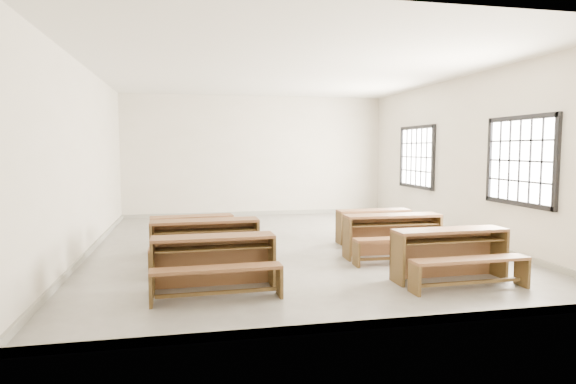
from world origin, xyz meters
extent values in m
plane|color=gray|center=(0.00, 0.00, 0.00)|extent=(8.50, 8.50, 0.00)
cube|color=silver|center=(0.00, 0.00, 3.18)|extent=(7.00, 8.50, 0.05)
cube|color=beige|center=(0.00, 4.22, 1.60)|extent=(7.00, 0.05, 3.20)
cube|color=beige|center=(0.00, -4.22, 1.60)|extent=(7.00, 0.05, 3.20)
cube|color=beige|center=(-3.48, 0.00, 1.60)|extent=(0.05, 8.50, 3.20)
cube|color=beige|center=(3.48, 0.00, 1.60)|extent=(0.05, 8.50, 3.20)
cube|color=gray|center=(0.00, 4.23, 0.05)|extent=(7.00, 0.04, 0.10)
cube|color=gray|center=(0.00, -4.23, 0.05)|extent=(7.00, 0.04, 0.10)
cube|color=gray|center=(-3.48, 0.00, 0.05)|extent=(0.04, 8.50, 0.10)
cube|color=gray|center=(3.48, 0.00, 0.05)|extent=(0.04, 8.50, 0.10)
cube|color=white|center=(3.47, -1.80, 1.60)|extent=(0.02, 1.50, 1.30)
cube|color=black|center=(3.45, -1.80, 2.29)|extent=(0.06, 1.62, 0.08)
cube|color=black|center=(3.45, -1.80, 0.91)|extent=(0.06, 1.62, 0.08)
cube|color=black|center=(3.45, -2.59, 1.60)|extent=(0.06, 0.08, 1.46)
cube|color=black|center=(3.45, -1.01, 1.60)|extent=(0.06, 0.08, 1.46)
cube|color=white|center=(3.47, 1.80, 1.60)|extent=(0.02, 1.50, 1.30)
cube|color=black|center=(3.45, 1.80, 2.29)|extent=(0.06, 1.62, 0.08)
cube|color=black|center=(3.45, 1.80, 0.91)|extent=(0.06, 1.62, 0.08)
cube|color=black|center=(3.45, 1.01, 1.60)|extent=(0.06, 0.08, 1.46)
cube|color=black|center=(3.45, 2.59, 1.60)|extent=(0.06, 0.08, 1.46)
cube|color=brown|center=(-1.50, -2.56, 0.68)|extent=(1.56, 0.43, 0.04)
cube|color=brown|center=(-1.50, -2.38, 0.33)|extent=(1.55, 0.08, 0.66)
cube|color=#493419|center=(-2.25, -2.58, 0.33)|extent=(0.05, 0.39, 0.66)
cube|color=#493419|center=(-0.74, -2.53, 0.33)|extent=(0.05, 0.39, 0.66)
cube|color=#493419|center=(-1.50, -2.57, 0.54)|extent=(1.44, 0.33, 0.02)
cube|color=brown|center=(-1.48, -3.03, 0.39)|extent=(1.56, 0.31, 0.04)
cube|color=#493419|center=(-2.24, -3.05, 0.18)|extent=(0.05, 0.27, 0.37)
cube|color=#493419|center=(-0.73, -3.01, 0.18)|extent=(0.05, 0.27, 0.37)
cube|color=#493419|center=(-1.48, -3.03, 0.10)|extent=(1.43, 0.09, 0.04)
cube|color=brown|center=(-1.56, -1.34, 0.71)|extent=(1.62, 0.45, 0.04)
cube|color=brown|center=(-1.57, -1.16, 0.34)|extent=(1.61, 0.09, 0.69)
cube|color=#493419|center=(-2.35, -1.36, 0.34)|extent=(0.05, 0.40, 0.69)
cube|color=#493419|center=(-0.78, -1.32, 0.34)|extent=(0.05, 0.40, 0.69)
cube|color=#493419|center=(-1.56, -1.36, 0.56)|extent=(1.50, 0.34, 0.02)
cube|color=brown|center=(-1.55, -1.83, 0.40)|extent=(1.62, 0.33, 0.04)
cube|color=#493419|center=(-2.34, -1.86, 0.19)|extent=(0.05, 0.28, 0.38)
cube|color=#493419|center=(-0.76, -1.81, 0.19)|extent=(0.05, 0.28, 0.38)
cube|color=#493419|center=(-1.55, -1.83, 0.10)|extent=(1.49, 0.09, 0.04)
cube|color=brown|center=(-1.75, -0.19, 0.62)|extent=(1.44, 0.51, 0.04)
cube|color=brown|center=(-1.76, -0.03, 0.30)|extent=(1.41, 0.19, 0.60)
cube|color=#493419|center=(-2.43, -0.26, 0.30)|extent=(0.07, 0.35, 0.60)
cube|color=#493419|center=(-1.06, -0.11, 0.30)|extent=(0.07, 0.35, 0.60)
cube|color=#493419|center=(-1.74, -0.20, 0.49)|extent=(1.33, 0.41, 0.02)
cube|color=brown|center=(-1.70, -0.62, 0.35)|extent=(1.43, 0.40, 0.04)
cube|color=#493419|center=(-2.38, -0.69, 0.17)|extent=(0.06, 0.25, 0.33)
cube|color=#493419|center=(-1.02, -0.54, 0.17)|extent=(0.06, 0.25, 0.33)
cube|color=#493419|center=(-1.70, -0.62, 0.09)|extent=(1.30, 0.19, 0.04)
cube|color=brown|center=(1.68, -2.76, 0.69)|extent=(1.59, 0.43, 0.04)
cube|color=brown|center=(1.68, -2.58, 0.34)|extent=(1.58, 0.08, 0.67)
cube|color=#493419|center=(0.91, -2.78, 0.34)|extent=(0.05, 0.40, 0.67)
cube|color=#493419|center=(2.45, -2.74, 0.34)|extent=(0.05, 0.40, 0.67)
cube|color=#493419|center=(1.68, -2.78, 0.55)|extent=(1.47, 0.33, 0.02)
cube|color=brown|center=(1.69, -3.25, 0.39)|extent=(1.58, 0.31, 0.04)
cube|color=#493419|center=(0.92, -3.26, 0.19)|extent=(0.05, 0.28, 0.37)
cube|color=#493419|center=(2.46, -3.23, 0.19)|extent=(0.05, 0.28, 0.37)
cube|color=#493419|center=(1.69, -3.25, 0.10)|extent=(1.46, 0.08, 0.04)
cube|color=brown|center=(1.49, -1.30, 0.70)|extent=(1.60, 0.44, 0.04)
cube|color=brown|center=(1.50, -1.12, 0.34)|extent=(1.60, 0.08, 0.68)
cube|color=#493419|center=(0.71, -1.28, 0.34)|extent=(0.05, 0.40, 0.68)
cube|color=#493419|center=(2.27, -1.32, 0.34)|extent=(0.05, 0.40, 0.68)
cube|color=#493419|center=(1.49, -1.32, 0.56)|extent=(1.48, 0.34, 0.02)
cube|color=brown|center=(1.48, -1.79, 0.40)|extent=(1.60, 0.32, 0.04)
cube|color=#493419|center=(0.70, -1.77, 0.19)|extent=(0.05, 0.28, 0.38)
cube|color=#493419|center=(2.26, -1.81, 0.19)|extent=(0.05, 0.28, 0.38)
cube|color=#493419|center=(1.48, -1.79, 0.10)|extent=(1.48, 0.09, 0.04)
cube|color=brown|center=(1.67, -0.03, 0.62)|extent=(1.42, 0.38, 0.04)
cube|color=brown|center=(1.66, 0.13, 0.30)|extent=(1.41, 0.06, 0.60)
cube|color=#493419|center=(0.98, -0.05, 0.30)|extent=(0.04, 0.35, 0.60)
cube|color=#493419|center=(2.36, -0.02, 0.30)|extent=(0.04, 0.35, 0.60)
cube|color=#493419|center=(1.67, -0.05, 0.49)|extent=(1.31, 0.29, 0.02)
cube|color=brown|center=(1.68, -0.47, 0.35)|extent=(1.42, 0.27, 0.04)
cube|color=#493419|center=(0.99, -0.48, 0.17)|extent=(0.04, 0.25, 0.34)
cube|color=#493419|center=(2.36, -0.45, 0.17)|extent=(0.04, 0.25, 0.34)
cube|color=#493419|center=(1.68, -0.47, 0.09)|extent=(1.31, 0.07, 0.04)
camera|label=1|loc=(-1.79, -8.64, 1.80)|focal=30.00mm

